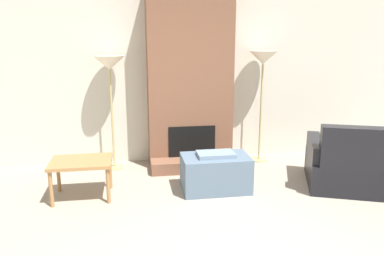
{
  "coord_description": "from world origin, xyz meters",
  "views": [
    {
      "loc": [
        -0.85,
        -2.55,
        1.87
      ],
      "look_at": [
        0.0,
        2.65,
        0.6
      ],
      "focal_mm": 35.0,
      "sensor_mm": 36.0,
      "label": 1
    }
  ],
  "objects_px": {
    "armchair": "(347,167)",
    "floor_lamp_right": "(263,63)",
    "side_table": "(81,165)",
    "floor_lamp_left": "(110,68)",
    "ottoman": "(216,172)"
  },
  "relations": [
    {
      "from": "armchair",
      "to": "floor_lamp_right",
      "type": "relative_size",
      "value": 0.75
    },
    {
      "from": "side_table",
      "to": "floor_lamp_left",
      "type": "height_order",
      "value": "floor_lamp_left"
    },
    {
      "from": "ottoman",
      "to": "floor_lamp_left",
      "type": "distance_m",
      "value": 2.07
    },
    {
      "from": "armchair",
      "to": "floor_lamp_left",
      "type": "distance_m",
      "value": 3.42
    },
    {
      "from": "ottoman",
      "to": "side_table",
      "type": "bearing_deg",
      "value": 178.47
    },
    {
      "from": "ottoman",
      "to": "armchair",
      "type": "bearing_deg",
      "value": -5.89
    },
    {
      "from": "armchair",
      "to": "side_table",
      "type": "relative_size",
      "value": 1.79
    },
    {
      "from": "armchair",
      "to": "side_table",
      "type": "distance_m",
      "value": 3.3
    },
    {
      "from": "side_table",
      "to": "floor_lamp_right",
      "type": "relative_size",
      "value": 0.42
    },
    {
      "from": "ottoman",
      "to": "floor_lamp_left",
      "type": "height_order",
      "value": "floor_lamp_left"
    },
    {
      "from": "ottoman",
      "to": "floor_lamp_right",
      "type": "height_order",
      "value": "floor_lamp_right"
    },
    {
      "from": "ottoman",
      "to": "floor_lamp_left",
      "type": "bearing_deg",
      "value": 140.77
    },
    {
      "from": "floor_lamp_left",
      "to": "floor_lamp_right",
      "type": "xyz_separation_m",
      "value": [
        2.23,
        0.0,
        0.05
      ]
    },
    {
      "from": "ottoman",
      "to": "armchair",
      "type": "relative_size",
      "value": 0.65
    },
    {
      "from": "armchair",
      "to": "floor_lamp_right",
      "type": "height_order",
      "value": "floor_lamp_right"
    }
  ]
}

